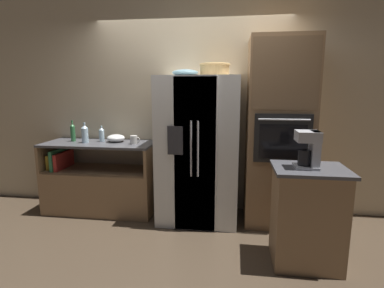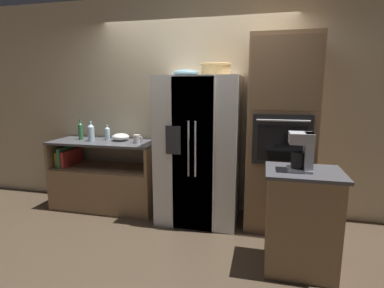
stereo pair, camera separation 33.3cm
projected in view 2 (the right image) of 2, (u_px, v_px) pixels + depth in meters
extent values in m
plane|color=#4C3D2D|center=(187.00, 220.00, 3.76)|extent=(20.00, 20.00, 0.00)
cube|color=beige|center=(196.00, 106.00, 3.97)|extent=(12.00, 0.06, 2.80)
cube|color=#93704C|center=(107.00, 187.00, 4.13)|extent=(1.43, 0.61, 0.56)
cube|color=#93704C|center=(106.00, 167.00, 4.07)|extent=(1.37, 0.56, 0.02)
cube|color=#93704C|center=(60.00, 153.00, 4.20)|extent=(0.04, 0.61, 0.34)
cube|color=#93704C|center=(154.00, 158.00, 3.88)|extent=(0.04, 0.61, 0.34)
cube|color=#4C4C51|center=(105.00, 142.00, 4.01)|extent=(1.43, 0.61, 0.03)
cube|color=gold|center=(63.00, 158.00, 4.17)|extent=(0.04, 0.31, 0.19)
cube|color=#284C8E|center=(66.00, 157.00, 4.16)|extent=(0.04, 0.33, 0.23)
cube|color=#337A4C|center=(69.00, 156.00, 4.14)|extent=(0.04, 0.45, 0.26)
cube|color=#B72D28|center=(72.00, 157.00, 4.14)|extent=(0.04, 0.43, 0.22)
cube|color=white|center=(199.00, 150.00, 3.66)|extent=(0.96, 0.72, 1.77)
cube|color=white|center=(192.00, 157.00, 3.30)|extent=(0.47, 0.02, 1.73)
cube|color=white|center=(193.00, 157.00, 3.30)|extent=(0.47, 0.02, 1.73)
cylinder|color=#B2B2B7|center=(188.00, 149.00, 3.27)|extent=(0.02, 0.02, 0.62)
cylinder|color=#B2B2B7|center=(195.00, 149.00, 3.25)|extent=(0.02, 0.02, 0.62)
cube|color=#2D2D33|center=(173.00, 140.00, 3.30)|extent=(0.17, 0.01, 0.32)
cube|color=#93704C|center=(280.00, 135.00, 3.45)|extent=(0.74, 0.63, 2.19)
cube|color=black|center=(282.00, 140.00, 3.13)|extent=(0.60, 0.04, 0.53)
cube|color=black|center=(282.00, 143.00, 3.12)|extent=(0.50, 0.01, 0.37)
cylinder|color=#B2B2B7|center=(283.00, 121.00, 3.06)|extent=(0.53, 0.02, 0.02)
cube|color=olive|center=(285.00, 73.00, 3.02)|extent=(0.69, 0.01, 0.75)
cube|color=#93704C|center=(301.00, 222.00, 2.67)|extent=(0.60, 0.49, 0.90)
cube|color=#4C4C51|center=(304.00, 172.00, 2.59)|extent=(0.65, 0.53, 0.03)
cylinder|color=tan|center=(216.00, 70.00, 3.50)|extent=(0.34, 0.34, 0.13)
torus|color=tan|center=(216.00, 64.00, 3.49)|extent=(0.36, 0.36, 0.03)
ellipsoid|color=#668C99|center=(186.00, 73.00, 3.50)|extent=(0.31, 0.31, 0.08)
cylinder|color=#33723F|center=(81.00, 132.00, 4.12)|extent=(0.06, 0.06, 0.20)
cone|color=#33723F|center=(80.00, 124.00, 4.10)|extent=(0.06, 0.06, 0.03)
cylinder|color=#33723F|center=(80.00, 121.00, 4.09)|extent=(0.02, 0.02, 0.05)
cylinder|color=silver|center=(107.00, 135.00, 4.07)|extent=(0.07, 0.07, 0.15)
cone|color=silver|center=(107.00, 128.00, 4.05)|extent=(0.07, 0.07, 0.04)
cylinder|color=silver|center=(107.00, 125.00, 4.05)|extent=(0.02, 0.02, 0.02)
cylinder|color=silver|center=(91.00, 134.00, 4.00)|extent=(0.09, 0.09, 0.19)
cone|color=silver|center=(91.00, 125.00, 3.97)|extent=(0.09, 0.09, 0.05)
cylinder|color=silver|center=(90.00, 122.00, 3.97)|extent=(0.03, 0.03, 0.03)
cylinder|color=silver|center=(137.00, 139.00, 3.85)|extent=(0.09, 0.09, 0.11)
torus|color=silver|center=(140.00, 139.00, 3.84)|extent=(0.07, 0.01, 0.07)
ellipsoid|color=white|center=(121.00, 137.00, 4.03)|extent=(0.23, 0.23, 0.10)
cube|color=#B2B2B7|center=(299.00, 169.00, 2.58)|extent=(0.20, 0.20, 0.02)
cylinder|color=black|center=(298.00, 160.00, 2.57)|extent=(0.12, 0.12, 0.14)
cube|color=#B2B2B7|center=(308.00, 152.00, 2.54)|extent=(0.07, 0.17, 0.33)
cube|color=#B2B2B7|center=(301.00, 138.00, 2.53)|extent=(0.20, 0.20, 0.09)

